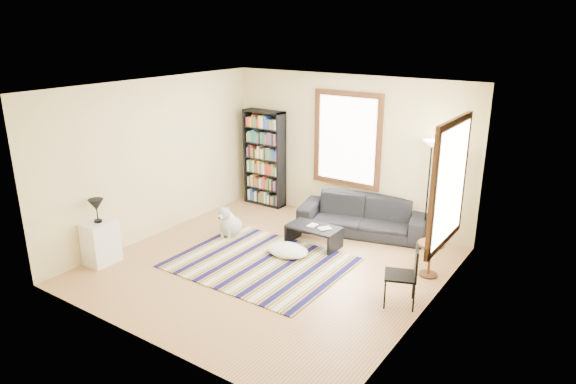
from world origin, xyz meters
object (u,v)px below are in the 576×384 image
Objects in this scene: coffee_table at (314,236)px; side_table at (430,259)px; folding_chair at (400,275)px; dog at (231,220)px; sofa at (362,216)px; floor_cushion at (288,250)px; white_cabinet at (101,243)px; floor_lamp at (427,194)px; bookshelf at (264,158)px.

side_table is at bearing 1.32° from coffee_table.
dog is (-3.46, 0.52, -0.13)m from folding_chair.
sofa is 3.81× the size of dog.
floor_cushion is at bearing -164.16° from side_table.
folding_chair reaches higher than sofa.
white_cabinet is at bearing -140.44° from floor_cushion.
floor_cushion is 1.04× the size of white_cabinet.
dog is (-3.04, -1.57, -0.63)m from floor_lamp.
bookshelf is at bearing 163.09° from side_table.
bookshelf is 3.84m from white_cabinet.
side_table is at bearing -45.34° from sofa.
bookshelf is at bearing 147.53° from coffee_table.
sofa is 1.22× the size of floor_lamp.
dog is (-1.32, 0.11, 0.21)m from floor_cushion.
white_cabinet reaches higher than floor_cushion.
floor_lamp is (1.14, 0.10, 0.60)m from sofa.
sofa is 4.22× the size of side_table.
dog is at bearing -171.64° from side_table.
white_cabinet is (-2.31, -1.91, 0.26)m from floor_cushion.
white_cabinet reaches higher than dog.
side_table is (2.19, 0.62, 0.18)m from floor_cushion.
floor_lamp is 3.44× the size of side_table.
coffee_table is at bearing -32.47° from bookshelf.
sofa is 1.14× the size of bookshelf.
sofa is 4.53m from white_cabinet.
side_table is 0.77× the size of white_cabinet.
floor_cushion is 1.22× the size of dog.
floor_cushion is at bearing 147.01° from folding_chair.
floor_lamp is 2.66× the size of white_cabinet.
sofa is at bearing 149.22° from side_table.
folding_chair is (1.56, -1.99, 0.10)m from sofa.
white_cabinet is at bearing -134.80° from coffee_table.
dog is at bearing 175.43° from floor_cushion.
dog is (0.99, 2.01, -0.05)m from white_cabinet.
floor_lamp is 2.16× the size of folding_chair.
floor_lamp is at bearing -9.52° from sofa.
floor_lamp is 2.19m from folding_chair.
sofa is 1.87m from side_table.
white_cabinet reaches higher than side_table.
bookshelf is at bearing 177.27° from floor_lamp.
coffee_table is (-0.43, -1.00, -0.15)m from sofa.
bookshelf is 2.86× the size of white_cabinet.
floor_lamp is (1.72, 1.68, 0.84)m from floor_cushion.
sofa is 1.29m from floor_lamp.
bookshelf reaches higher than white_cabinet.
side_table is at bearing -16.91° from bookshelf.
bookshelf is 4.28m from side_table.
dog is (-1.48, -0.47, 0.12)m from coffee_table.
floor_cushion is at bearing 38.16° from white_cabinet.
floor_lamp is at bearing 44.32° from floor_cushion.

